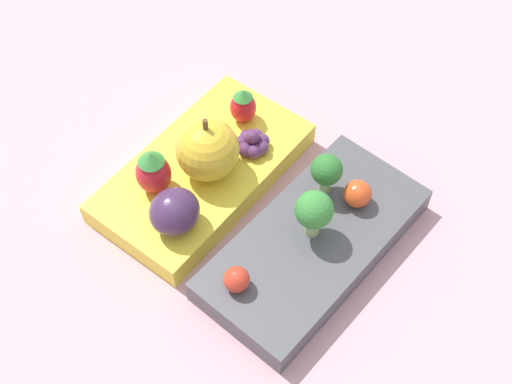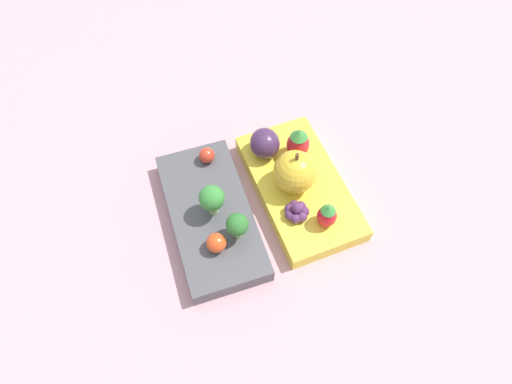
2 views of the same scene
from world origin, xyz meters
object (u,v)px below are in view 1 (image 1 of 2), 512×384
at_px(broccoli_floret_0, 327,171).
at_px(grape_cluster, 253,143).
at_px(bento_box_savoury, 314,244).
at_px(cherry_tomato_1, 237,279).
at_px(plum, 174,212).
at_px(apple, 205,152).
at_px(strawberry_0, 243,106).
at_px(strawberry_1, 153,172).
at_px(cherry_tomato_0, 357,194).
at_px(broccoli_floret_1, 314,211).
at_px(bento_box_fruit, 202,173).

distance_m(broccoli_floret_0, grape_cluster, 0.09).
xyz_separation_m(bento_box_savoury, cherry_tomato_1, (0.08, -0.01, 0.02)).
height_order(bento_box_savoury, broccoli_floret_0, broccoli_floret_0).
distance_m(plum, grape_cluster, 0.11).
relative_size(apple, grape_cluster, 2.05).
relative_size(strawberry_0, strawberry_1, 0.80).
height_order(cherry_tomato_0, strawberry_1, strawberry_1).
distance_m(bento_box_savoury, grape_cluster, 0.12).
xyz_separation_m(broccoli_floret_1, strawberry_1, (0.06, -0.14, -0.01)).
height_order(bento_box_savoury, bento_box_fruit, bento_box_savoury).
relative_size(apple, strawberry_1, 1.39).
xyz_separation_m(broccoli_floret_0, cherry_tomato_0, (-0.01, 0.03, -0.02)).
height_order(bento_box_fruit, apple, apple).
relative_size(strawberry_0, plum, 0.87).
height_order(broccoli_floret_0, strawberry_0, broccoli_floret_0).
height_order(bento_box_fruit, cherry_tomato_0, cherry_tomato_0).
xyz_separation_m(broccoli_floret_0, strawberry_0, (-0.01, -0.12, -0.01)).
xyz_separation_m(bento_box_fruit, cherry_tomato_0, (-0.07, 0.13, 0.03)).
distance_m(broccoli_floret_1, strawberry_1, 0.15).
bearing_deg(cherry_tomato_0, apple, -60.11).
distance_m(bento_box_fruit, broccoli_floret_1, 0.14).
bearing_deg(plum, cherry_tomato_1, 85.90).
bearing_deg(cherry_tomato_0, broccoli_floret_1, -7.44).
xyz_separation_m(broccoli_floret_0, apple, (0.06, -0.09, -0.00)).
bearing_deg(broccoli_floret_1, cherry_tomato_1, -5.79).
relative_size(cherry_tomato_1, grape_cluster, 0.66).
height_order(bento_box_savoury, cherry_tomato_1, cherry_tomato_1).
height_order(broccoli_floret_0, cherry_tomato_0, broccoli_floret_0).
bearing_deg(cherry_tomato_1, broccoli_floret_0, -173.50).
relative_size(broccoli_floret_0, plum, 0.96).
bearing_deg(strawberry_0, bento_box_savoury, 69.42).
bearing_deg(apple, bento_box_fruit, -101.54).
relative_size(cherry_tomato_0, grape_cluster, 0.76).
bearing_deg(cherry_tomato_0, bento_box_savoury, -2.42).
bearing_deg(strawberry_0, strawberry_1, 1.39).
xyz_separation_m(cherry_tomato_0, grape_cluster, (0.02, -0.11, -0.01)).
distance_m(cherry_tomato_0, strawberry_0, 0.15).
xyz_separation_m(bento_box_fruit, grape_cluster, (-0.05, 0.02, 0.02)).
relative_size(bento_box_fruit, plum, 4.88).
height_order(apple, grape_cluster, apple).
bearing_deg(bento_box_fruit, plum, 28.79).
height_order(strawberry_0, strawberry_1, strawberry_1).
bearing_deg(grape_cluster, plum, 7.13).
xyz_separation_m(strawberry_0, grape_cluster, (0.02, 0.03, -0.01)).
distance_m(bento_box_fruit, cherry_tomato_0, 0.15).
xyz_separation_m(bento_box_fruit, cherry_tomato_1, (0.07, 0.12, 0.03)).
distance_m(bento_box_savoury, broccoli_floret_0, 0.07).
bearing_deg(apple, bento_box_savoury, 98.00).
height_order(plum, grape_cluster, plum).
relative_size(bento_box_fruit, strawberry_1, 4.50).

